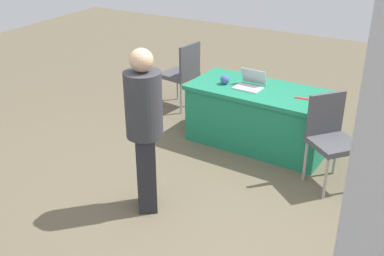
{
  "coord_description": "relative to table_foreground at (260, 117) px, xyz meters",
  "views": [
    {
      "loc": [
        -1.91,
        3.23,
        2.75
      ],
      "look_at": [
        -0.0,
        -0.1,
        0.9
      ],
      "focal_mm": 44.72,
      "sensor_mm": 36.0,
      "label": 1
    }
  ],
  "objects": [
    {
      "name": "yarn_ball",
      "position": [
        0.46,
        0.06,
        0.41
      ],
      "size": [
        0.11,
        0.11,
        0.11
      ],
      "primitive_type": "sphere",
      "color": "#3F5999",
      "rests_on": "table_foreground"
    },
    {
      "name": "table_foreground",
      "position": [
        0.0,
        0.0,
        0.0
      ],
      "size": [
        1.76,
        0.9,
        0.72
      ],
      "rotation": [
        0.0,
        0.0,
        -0.05
      ],
      "color": "#1E7A56",
      "rests_on": "ground"
    },
    {
      "name": "laptop_silver",
      "position": [
        0.14,
        0.03,
        0.4
      ],
      "size": [
        0.33,
        0.31,
        0.21
      ],
      "rotation": [
        0.0,
        0.0,
        -0.05
      ],
      "color": "silver",
      "rests_on": "table_foreground"
    },
    {
      "name": "ground_plane",
      "position": [
        0.0,
        1.76,
        -0.36
      ],
      "size": [
        14.4,
        14.4,
        0.0
      ],
      "primitive_type": "plane",
      "color": "brown"
    },
    {
      "name": "scissors_red",
      "position": [
        -0.52,
        0.06,
        0.36
      ],
      "size": [
        0.18,
        0.05,
        0.01
      ],
      "primitive_type": "cube",
      "rotation": [
        0.0,
        0.0,
        0.07
      ],
      "color": "red",
      "rests_on": "table_foreground"
    },
    {
      "name": "chair_tucked_right",
      "position": [
        -0.97,
        0.48,
        0.2
      ],
      "size": [
        0.62,
        0.62,
        0.98
      ],
      "rotation": [
        0.0,
        0.0,
        0.86
      ],
      "color": "#9E9993",
      "rests_on": "ground"
    },
    {
      "name": "chair_near_front",
      "position": [
        1.39,
        -0.51,
        0.19
      ],
      "size": [
        0.5,
        0.5,
        0.96
      ],
      "rotation": [
        0.0,
        0.0,
        4.56
      ],
      "color": "#9E9993",
      "rests_on": "ground"
    },
    {
      "name": "person_attendee_standing",
      "position": [
        0.42,
        1.79,
        0.53
      ],
      "size": [
        0.47,
        0.47,
        1.61
      ],
      "rotation": [
        0.0,
        0.0,
        2.18
      ],
      "color": "#26262D",
      "rests_on": "ground"
    }
  ]
}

